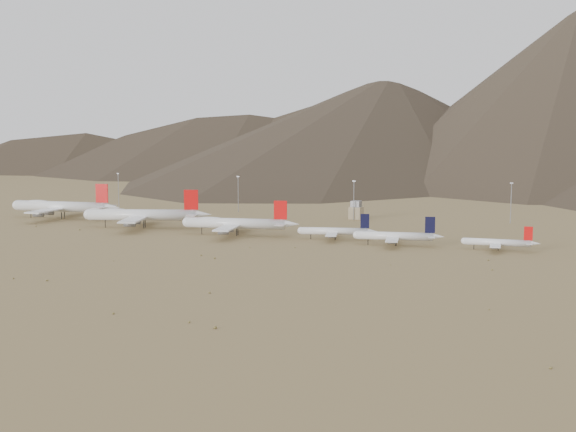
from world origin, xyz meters
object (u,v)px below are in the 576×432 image
at_px(narrowbody_a, 336,231).
at_px(widebody_west, 61,206).
at_px(narrowbody_b, 397,236).
at_px(control_tower, 356,211).
at_px(widebody_centre, 143,215).
at_px(widebody_east, 236,223).

bearing_deg(narrowbody_a, widebody_west, 160.09).
bearing_deg(widebody_west, narrowbody_b, -12.99).
distance_m(narrowbody_b, control_tower, 109.43).
distance_m(widebody_centre, widebody_east, 65.50).
xyz_separation_m(widebody_east, control_tower, (35.56, 97.87, -1.53)).
bearing_deg(widebody_west, narrowbody_a, -11.97).
height_order(widebody_centre, narrowbody_a, widebody_centre).
height_order(narrowbody_a, control_tower, narrowbody_a).
distance_m(widebody_east, narrowbody_a, 56.73).
xyz_separation_m(widebody_east, narrowbody_a, (55.94, 9.17, -2.27)).
bearing_deg(control_tower, widebody_east, -109.97).
xyz_separation_m(narrowbody_a, narrowbody_b, (35.12, -5.61, 0.34)).
relative_size(widebody_centre, narrowbody_a, 1.77).
distance_m(widebody_west, control_tower, 193.91).
bearing_deg(narrowbody_b, widebody_east, 168.28).
distance_m(widebody_west, narrowbody_a, 197.05).
bearing_deg(widebody_east, widebody_west, 159.17).
distance_m(widebody_centre, narrowbody_b, 156.49).
xyz_separation_m(widebody_west, widebody_east, (140.90, -17.55, -1.28)).
bearing_deg(widebody_centre, widebody_west, 147.72).
distance_m(widebody_east, narrowbody_b, 91.15).
bearing_deg(widebody_west, control_tower, 14.94).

